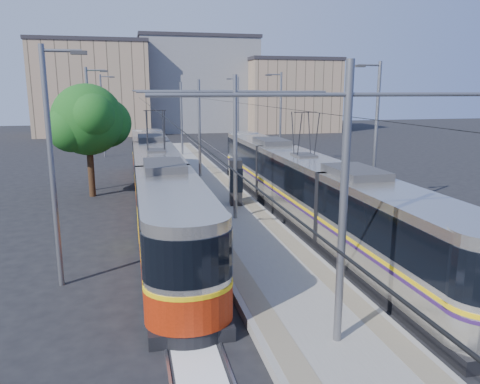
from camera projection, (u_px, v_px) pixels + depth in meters
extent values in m
plane|color=black|center=(287.00, 288.00, 15.94)|extent=(160.00, 160.00, 0.00)
cube|color=gray|center=(207.00, 186.00, 32.07)|extent=(4.00, 50.00, 0.30)
cube|color=gray|center=(186.00, 184.00, 31.71)|extent=(0.70, 50.00, 0.01)
cube|color=gray|center=(227.00, 182.00, 32.36)|extent=(0.70, 50.00, 0.01)
cube|color=gray|center=(143.00, 191.00, 31.14)|extent=(0.07, 70.00, 0.03)
cube|color=gray|center=(164.00, 189.00, 31.46)|extent=(0.07, 70.00, 0.03)
cube|color=gray|center=(247.00, 186.00, 32.74)|extent=(0.07, 70.00, 0.03)
cube|color=gray|center=(267.00, 185.00, 33.06)|extent=(0.07, 70.00, 0.03)
cube|color=silver|center=(193.00, 347.00, 12.28)|extent=(1.20, 5.00, 0.01)
cube|color=black|center=(158.00, 206.00, 26.23)|extent=(2.30, 29.44, 0.40)
cube|color=#BBB5AC|center=(157.00, 177.00, 25.87)|extent=(2.40, 27.84, 2.90)
cube|color=black|center=(157.00, 168.00, 25.76)|extent=(2.43, 27.84, 1.30)
cube|color=yellow|center=(158.00, 184.00, 25.96)|extent=(2.43, 27.84, 0.12)
cube|color=#9F2209|center=(158.00, 193.00, 26.07)|extent=(2.42, 27.84, 1.10)
cube|color=#2D2D30|center=(156.00, 148.00, 25.53)|extent=(1.68, 3.00, 0.30)
cube|color=black|center=(302.00, 215.00, 24.39)|extent=(2.30, 27.79, 0.40)
cube|color=beige|center=(303.00, 184.00, 24.04)|extent=(2.40, 26.19, 2.90)
cube|color=black|center=(303.00, 174.00, 23.93)|extent=(2.43, 26.19, 1.30)
cube|color=yellow|center=(303.00, 192.00, 24.12)|extent=(2.43, 26.19, 0.12)
cube|color=#30164E|center=(303.00, 194.00, 24.16)|extent=(2.43, 26.19, 0.10)
cube|color=#2D2D30|center=(304.00, 153.00, 23.69)|extent=(1.68, 3.00, 0.30)
cylinder|color=slate|center=(343.00, 208.00, 11.32)|extent=(0.20, 0.20, 7.00)
cylinder|color=slate|center=(349.00, 95.00, 10.73)|extent=(9.20, 0.10, 0.10)
cylinder|color=slate|center=(235.00, 148.00, 22.73)|extent=(0.20, 0.20, 7.00)
cylinder|color=slate|center=(235.00, 92.00, 22.14)|extent=(9.20, 0.10, 0.10)
cylinder|color=slate|center=(199.00, 129.00, 34.13)|extent=(0.20, 0.20, 7.00)
cylinder|color=slate|center=(199.00, 91.00, 33.55)|extent=(9.20, 0.10, 0.10)
cylinder|color=slate|center=(182.00, 119.00, 45.54)|extent=(0.20, 0.20, 7.00)
cylinder|color=slate|center=(181.00, 90.00, 44.96)|extent=(9.20, 0.10, 0.10)
cylinder|color=black|center=(150.00, 106.00, 30.10)|extent=(0.02, 70.00, 0.02)
cylinder|color=black|center=(258.00, 105.00, 31.71)|extent=(0.02, 70.00, 0.02)
cylinder|color=slate|center=(52.00, 171.00, 15.31)|extent=(0.18, 0.18, 8.00)
cube|color=#2D2D30|center=(79.00, 53.00, 14.74)|extent=(0.50, 0.22, 0.12)
cylinder|color=slate|center=(90.00, 130.00, 30.52)|extent=(0.18, 0.18, 8.00)
cube|color=#2D2D30|center=(104.00, 71.00, 29.96)|extent=(0.50, 0.22, 0.12)
cylinder|color=slate|center=(103.00, 116.00, 45.73)|extent=(0.18, 0.18, 8.00)
cube|color=#2D2D30|center=(112.00, 77.00, 45.17)|extent=(0.50, 0.22, 0.12)
cylinder|color=slate|center=(376.00, 141.00, 24.35)|extent=(0.18, 0.18, 8.00)
cube|color=#2D2D30|center=(360.00, 66.00, 23.30)|extent=(0.50, 0.22, 0.12)
cylinder|color=slate|center=(280.00, 121.00, 39.56)|extent=(0.18, 0.18, 8.00)
cube|color=#2D2D30|center=(269.00, 75.00, 38.51)|extent=(0.50, 0.22, 0.12)
cylinder|color=slate|center=(238.00, 112.00, 54.78)|extent=(0.18, 0.18, 8.00)
cube|color=#2D2D30|center=(229.00, 79.00, 53.72)|extent=(0.50, 0.22, 0.12)
cube|color=black|center=(236.00, 182.00, 26.08)|extent=(0.82, 1.19, 2.54)
cube|color=black|center=(236.00, 179.00, 26.04)|extent=(0.87, 1.24, 1.33)
cylinder|color=#382314|center=(91.00, 174.00, 29.26)|extent=(0.40, 0.40, 2.90)
sphere|color=#134414|center=(88.00, 120.00, 28.54)|extent=(4.35, 4.35, 4.35)
sphere|color=#134414|center=(107.00, 123.00, 29.53)|extent=(3.08, 3.08, 3.08)
cube|color=gray|center=(93.00, 90.00, 69.36)|extent=(16.00, 12.00, 13.00)
cube|color=#262328|center=(90.00, 42.00, 67.90)|extent=(16.32, 12.24, 0.50)
cube|color=slate|center=(196.00, 86.00, 76.59)|extent=(18.00, 14.00, 14.20)
cube|color=#262328|center=(195.00, 39.00, 75.01)|extent=(18.36, 14.28, 0.50)
cube|color=gray|center=(289.00, 97.00, 74.37)|extent=(14.00, 10.00, 10.82)
cube|color=#262328|center=(290.00, 60.00, 73.15)|extent=(14.28, 10.20, 0.50)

